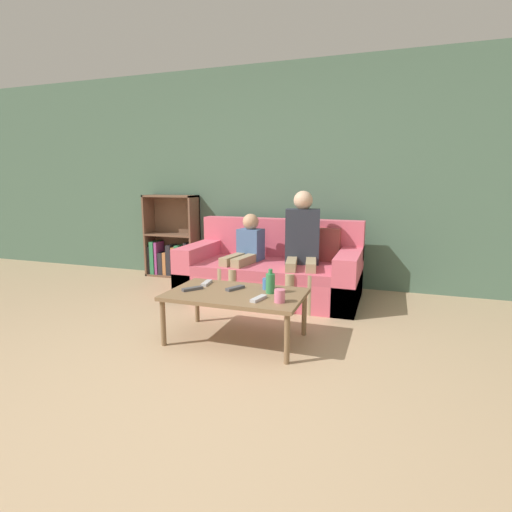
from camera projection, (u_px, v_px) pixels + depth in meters
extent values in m
plane|color=tan|center=(186.00, 384.00, 2.49)|extent=(22.00, 22.00, 0.00)
cube|color=#4C6B56|center=(293.00, 177.00, 4.77)|extent=(12.00, 0.06, 2.60)
cube|color=#DB5B70|center=(270.00, 284.00, 4.36)|extent=(1.89, 0.98, 0.29)
cube|color=#C95467|center=(268.00, 268.00, 4.24)|extent=(1.45, 0.80, 0.10)
cube|color=#DB5B70|center=(281.00, 237.00, 4.64)|extent=(1.89, 0.18, 0.43)
cube|color=#DB5B70|center=(201.00, 267.00, 4.60)|extent=(0.22, 0.98, 0.55)
cube|color=#DB5B70|center=(349.00, 278.00, 4.07)|extent=(0.22, 0.98, 0.55)
cube|color=#93423D|center=(323.00, 245.00, 4.34)|extent=(0.36, 0.12, 0.36)
cube|color=brown|center=(150.00, 235.00, 5.35)|extent=(0.02, 0.28, 1.07)
cube|color=brown|center=(195.00, 237.00, 5.14)|extent=(0.02, 0.28, 1.07)
cube|color=brown|center=(177.00, 235.00, 5.37)|extent=(0.70, 0.02, 1.07)
cube|color=brown|center=(173.00, 275.00, 5.34)|extent=(0.70, 0.28, 0.02)
cube|color=brown|center=(172.00, 235.00, 5.24)|extent=(0.65, 0.28, 0.02)
cube|color=brown|center=(170.00, 196.00, 5.15)|extent=(0.70, 0.28, 0.02)
cube|color=#232328|center=(152.00, 259.00, 5.39)|extent=(0.04, 0.20, 0.37)
cube|color=#2D7A4C|center=(156.00, 257.00, 5.37)|extent=(0.06, 0.22, 0.44)
cube|color=#993D84|center=(159.00, 258.00, 5.35)|extent=(0.04, 0.20, 0.43)
cube|color=#232328|center=(163.00, 263.00, 5.34)|extent=(0.07, 0.19, 0.29)
cube|color=#B77542|center=(167.00, 263.00, 5.32)|extent=(0.05, 0.18, 0.30)
cube|color=#232328|center=(172.00, 260.00, 5.29)|extent=(0.07, 0.19, 0.40)
cube|color=#B77542|center=(176.00, 261.00, 5.27)|extent=(0.05, 0.18, 0.37)
cube|color=#2D7A4C|center=(181.00, 260.00, 5.26)|extent=(0.06, 0.23, 0.40)
cube|color=gold|center=(185.00, 262.00, 5.24)|extent=(0.05, 0.21, 0.35)
cube|color=#232328|center=(188.00, 259.00, 5.21)|extent=(0.04, 0.18, 0.44)
cylinder|color=brown|center=(163.00, 323.00, 3.05)|extent=(0.04, 0.04, 0.36)
cylinder|color=brown|center=(287.00, 339.00, 2.74)|extent=(0.04, 0.04, 0.36)
cylinder|color=brown|center=(197.00, 302.00, 3.57)|extent=(0.04, 0.04, 0.36)
cylinder|color=brown|center=(304.00, 314.00, 3.26)|extent=(0.04, 0.04, 0.36)
cube|color=brown|center=(236.00, 294.00, 3.12)|extent=(1.06, 0.64, 0.03)
cylinder|color=#9E8966|center=(290.00, 294.00, 3.79)|extent=(0.11, 0.11, 0.39)
cylinder|color=#9E8966|center=(310.00, 295.00, 3.77)|extent=(0.11, 0.11, 0.39)
cube|color=#9E8966|center=(291.00, 264.00, 4.00)|extent=(0.18, 0.45, 0.09)
cube|color=#9E8966|center=(311.00, 264.00, 3.97)|extent=(0.18, 0.45, 0.09)
cube|color=#282D38|center=(302.00, 237.00, 4.19)|extent=(0.38, 0.26, 0.58)
sphere|color=#D1A889|center=(303.00, 200.00, 4.12)|extent=(0.20, 0.20, 0.20)
cylinder|color=#9E8966|center=(221.00, 286.00, 4.06)|extent=(0.10, 0.10, 0.39)
cylinder|color=#9E8966|center=(233.00, 288.00, 3.99)|extent=(0.10, 0.10, 0.39)
cube|color=#9E8966|center=(233.00, 259.00, 4.23)|extent=(0.16, 0.45, 0.09)
cube|color=#9E8966|center=(245.00, 260.00, 4.17)|extent=(0.16, 0.45, 0.09)
cube|color=#476693|center=(251.00, 244.00, 4.41)|extent=(0.28, 0.23, 0.34)
sphere|color=tan|center=(251.00, 222.00, 4.36)|extent=(0.18, 0.18, 0.18)
cylinder|color=pink|center=(280.00, 296.00, 2.86)|extent=(0.08, 0.08, 0.09)
cylinder|color=#3D70B2|center=(267.00, 284.00, 3.21)|extent=(0.08, 0.08, 0.09)
cube|color=#47474C|center=(235.00, 288.00, 3.20)|extent=(0.12, 0.17, 0.02)
cube|color=#47474C|center=(192.00, 289.00, 3.19)|extent=(0.14, 0.16, 0.02)
cube|color=#B7B7BC|center=(259.00, 298.00, 2.92)|extent=(0.08, 0.18, 0.02)
cube|color=#B7B7BC|center=(207.00, 283.00, 3.37)|extent=(0.07, 0.17, 0.02)
cylinder|color=#33844C|center=(270.00, 283.00, 3.09)|extent=(0.07, 0.07, 0.15)
cylinder|color=#33844C|center=(270.00, 271.00, 3.07)|extent=(0.03, 0.03, 0.04)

